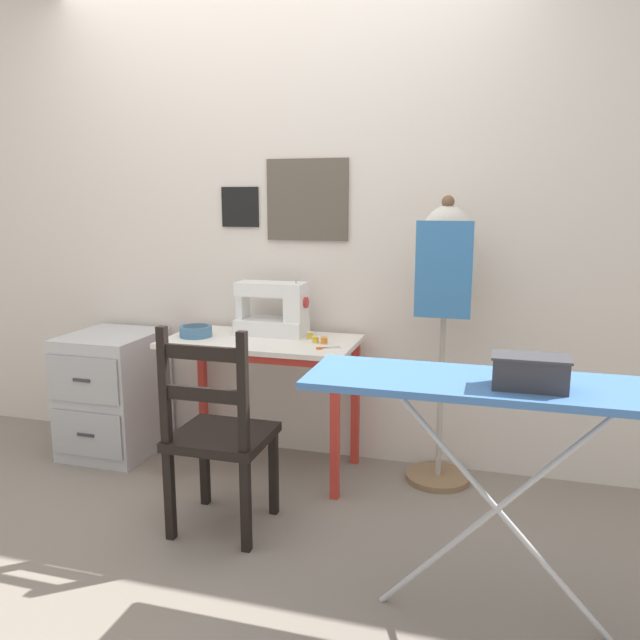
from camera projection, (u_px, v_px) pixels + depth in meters
name	position (u px, v px, depth m)	size (l,w,h in m)	color
ground_plane	(245.00, 490.00, 3.05)	(14.00, 14.00, 0.00)	gray
wall_back	(281.00, 223.00, 3.35)	(10.00, 0.07, 2.55)	silver
sewing_table	(261.00, 359.00, 3.16)	(0.97, 0.50, 0.70)	silver
sewing_machine	(275.00, 310.00, 3.24)	(0.38, 0.19, 0.30)	white
fabric_bowl	(196.00, 331.00, 3.21)	(0.17, 0.17, 0.06)	teal
scissors	(324.00, 348.00, 2.95)	(0.11, 0.09, 0.01)	silver
thread_spool_near_machine	(310.00, 335.00, 3.16)	(0.04, 0.04, 0.04)	yellow
thread_spool_mid_table	(316.00, 340.00, 3.07)	(0.04, 0.04, 0.03)	yellow
thread_spool_far_edge	(324.00, 340.00, 3.05)	(0.04, 0.04, 0.03)	orange
wooden_chair	(219.00, 436.00, 2.61)	(0.40, 0.38, 0.91)	black
filing_cabinet	(114.00, 393.00, 3.47)	(0.45, 0.52, 0.67)	#B7B7BC
dress_form	(445.00, 281.00, 2.96)	(0.32, 0.32, 1.42)	#846647
ironing_board	(504.00, 395.00, 1.95)	(1.25, 0.37, 0.84)	#3D6BAD
storage_box	(530.00, 372.00, 1.87)	(0.23, 0.13, 0.10)	#333338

